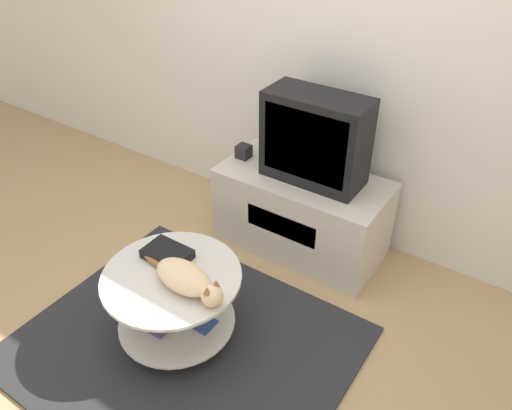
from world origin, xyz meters
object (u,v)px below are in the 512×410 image
speaker (244,151)px  cat (187,279)px  dvd_box (167,254)px  tv (315,139)px

speaker → cat: speaker is taller
speaker → dvd_box: bearing=-78.8°
speaker → cat: bearing=-68.6°
cat → tv: bearing=92.5°
dvd_box → cat: bearing=-25.6°
tv → cat: tv is taller
tv → dvd_box: tv is taller
dvd_box → tv: bearing=72.5°
dvd_box → cat: size_ratio=0.44×
tv → dvd_box: size_ratio=2.55×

